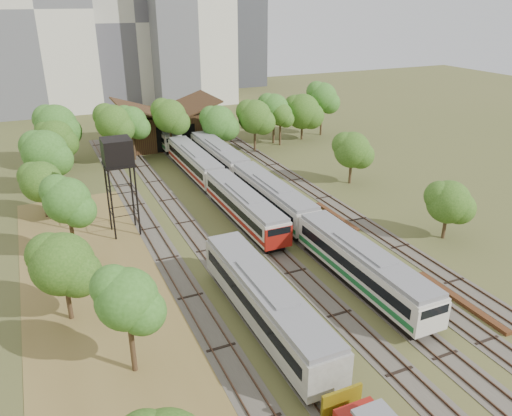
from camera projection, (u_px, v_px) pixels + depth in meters
name	position (u px, v px, depth m)	size (l,w,h in m)	color
ground	(385.00, 330.00, 37.61)	(240.00, 240.00, 0.00)	#475123
dry_grass_patch	(124.00, 332.00, 37.46)	(14.00, 60.00, 0.04)	brown
tracks	(246.00, 212.00, 58.29)	(24.60, 80.00, 0.19)	#4C473D
railcar_red_set	(217.00, 182.00, 62.12)	(2.93, 34.57, 3.62)	black
railcar_green_set	(272.00, 197.00, 57.22)	(3.02, 52.08, 3.74)	black
railcar_rear	(161.00, 133.00, 84.98)	(2.81, 16.08, 3.47)	black
old_grey_coach	(266.00, 303.00, 37.22)	(3.18, 18.00, 3.94)	black
water_tower	(117.00, 154.00, 49.88)	(2.97, 2.97, 10.28)	black
rail_pile_near	(460.00, 301.00, 40.98)	(0.64, 9.61, 0.32)	#563018
rail_pile_far	(336.00, 216.00, 56.90)	(0.52, 8.26, 0.27)	#563018
maintenance_shed	(167.00, 126.00, 84.68)	(16.45, 11.55, 7.58)	#351E13
tree_band_left	(61.00, 191.00, 50.37)	(8.14, 63.16, 8.41)	#382616
tree_band_far	(212.00, 116.00, 78.98)	(49.92, 10.78, 9.39)	#382616
tree_band_right	(358.00, 154.00, 64.04)	(5.20, 42.77, 7.11)	#382616
tower_left	(32.00, 8.00, 102.16)	(22.00, 16.00, 42.00)	beige
tower_centre	(127.00, 21.00, 115.13)	(20.00, 18.00, 36.00)	#B2B0A2
tower_far_right	(239.00, 33.00, 137.25)	(12.00, 12.00, 28.00)	#3B3C42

